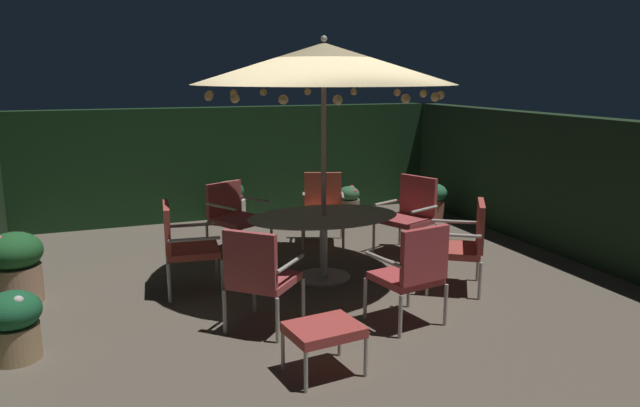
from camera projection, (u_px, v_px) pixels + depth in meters
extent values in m
cube|color=#64594B|center=(308.00, 283.00, 6.92)|extent=(7.45, 7.41, 0.02)
cube|color=#173219|center=(235.00, 162.00, 9.97)|extent=(7.45, 0.30, 1.81)
cube|color=#1D321D|center=(562.00, 184.00, 7.98)|extent=(0.30, 7.41, 1.81)
cylinder|color=#B2ADA7|center=(324.00, 277.00, 7.03)|extent=(0.63, 0.63, 0.03)
cylinder|color=#B2ADA7|center=(324.00, 248.00, 6.95)|extent=(0.09, 0.09, 0.73)
ellipsoid|color=#B0B09B|center=(324.00, 216.00, 6.87)|extent=(1.76, 1.21, 0.03)
cylinder|color=#B7AEA5|center=(324.00, 178.00, 6.78)|extent=(0.06, 0.06, 2.37)
cone|color=#CEB681|center=(324.00, 64.00, 6.52)|extent=(2.88, 2.88, 0.44)
sphere|color=#B7AEA5|center=(324.00, 39.00, 6.47)|extent=(0.07, 0.07, 0.07)
sphere|color=#F9DB8C|center=(423.00, 94.00, 7.06)|extent=(0.09, 0.09, 0.09)
sphere|color=#F9DB8C|center=(397.00, 93.00, 7.45)|extent=(0.09, 0.09, 0.09)
sphere|color=#F9DB8C|center=(354.00, 92.00, 7.77)|extent=(0.09, 0.09, 0.09)
sphere|color=#F9DB8C|center=(308.00, 92.00, 7.81)|extent=(0.09, 0.09, 0.09)
sphere|color=#F9DB8C|center=(263.00, 92.00, 7.58)|extent=(0.09, 0.09, 0.09)
sphere|color=#F9DB8C|center=(234.00, 93.00, 7.24)|extent=(0.09, 0.09, 0.09)
sphere|color=#F9DB8C|center=(210.00, 95.00, 6.68)|extent=(0.09, 0.09, 0.09)
sphere|color=#F9DB8C|center=(208.00, 97.00, 6.12)|extent=(0.09, 0.09, 0.09)
sphere|color=#F9DB8C|center=(235.00, 98.00, 5.66)|extent=(0.09, 0.09, 0.09)
sphere|color=#F9DB8C|center=(283.00, 100.00, 5.41)|extent=(0.09, 0.09, 0.09)
sphere|color=#F9DB8C|center=(338.00, 100.00, 5.36)|extent=(0.09, 0.09, 0.09)
sphere|color=#F9DB8C|center=(406.00, 99.00, 5.59)|extent=(0.09, 0.09, 0.09)
sphere|color=#F9DB8C|center=(435.00, 97.00, 5.97)|extent=(0.09, 0.09, 0.09)
sphere|color=#F9DB8C|center=(441.00, 95.00, 6.54)|extent=(0.09, 0.09, 0.09)
cylinder|color=#BBB2A8|center=(365.00, 298.00, 5.85)|extent=(0.04, 0.04, 0.41)
cylinder|color=#BBB2A8|center=(409.00, 288.00, 6.13)|extent=(0.04, 0.04, 0.41)
cylinder|color=#BBB2A8|center=(400.00, 317.00, 5.40)|extent=(0.04, 0.04, 0.41)
cylinder|color=#BBB2A8|center=(446.00, 305.00, 5.68)|extent=(0.04, 0.04, 0.41)
cube|color=#C44345|center=(406.00, 278.00, 5.71)|extent=(0.62, 0.62, 0.07)
cube|color=#C44345|center=(425.00, 255.00, 5.44)|extent=(0.52, 0.15, 0.51)
cylinder|color=#BBB2A8|center=(383.00, 259.00, 5.53)|extent=(0.13, 0.51, 0.04)
cylinder|color=#BBB2A8|center=(428.00, 251.00, 5.81)|extent=(0.13, 0.51, 0.04)
cylinder|color=#B3B1A8|center=(427.00, 278.00, 6.45)|extent=(0.04, 0.04, 0.40)
cylinder|color=#B3B1A8|center=(430.00, 261.00, 7.03)|extent=(0.04, 0.04, 0.40)
cylinder|color=#B3B1A8|center=(480.00, 281.00, 6.33)|extent=(0.04, 0.04, 0.40)
cylinder|color=#B3B1A8|center=(478.00, 264.00, 6.91)|extent=(0.04, 0.04, 0.40)
cube|color=#BE4A40|center=(454.00, 250.00, 6.63)|extent=(0.77, 0.79, 0.07)
cube|color=#BE4A40|center=(480.00, 225.00, 6.51)|extent=(0.37, 0.51, 0.51)
cylinder|color=#B3B1A8|center=(455.00, 235.00, 6.29)|extent=(0.46, 0.32, 0.04)
cylinder|color=#B3B1A8|center=(456.00, 222.00, 6.87)|extent=(0.46, 0.32, 0.04)
cylinder|color=#B6B7AA|center=(410.00, 247.00, 7.57)|extent=(0.04, 0.04, 0.41)
cylinder|color=#B6B7AA|center=(374.00, 238.00, 8.00)|extent=(0.04, 0.04, 0.41)
cylinder|color=#B6B7AA|center=(436.00, 239.00, 7.93)|extent=(0.04, 0.04, 0.41)
cylinder|color=#B6B7AA|center=(400.00, 231.00, 8.36)|extent=(0.04, 0.04, 0.41)
cube|color=#B54548|center=(405.00, 221.00, 7.92)|extent=(0.71, 0.74, 0.07)
cube|color=#B54548|center=(418.00, 196.00, 8.03)|extent=(0.27, 0.56, 0.52)
cylinder|color=#B6B7AA|center=(424.00, 209.00, 7.66)|extent=(0.49, 0.23, 0.04)
cylinder|color=#B6B7AA|center=(388.00, 202.00, 8.09)|extent=(0.49, 0.23, 0.04)
cylinder|color=#BAB5A5|center=(343.00, 235.00, 8.14)|extent=(0.04, 0.04, 0.41)
cylinder|color=#BAB5A5|center=(303.00, 235.00, 8.14)|extent=(0.04, 0.04, 0.41)
cylinder|color=#BAB5A5|center=(342.00, 225.00, 8.70)|extent=(0.04, 0.04, 0.41)
cylinder|color=#BAB5A5|center=(304.00, 225.00, 8.70)|extent=(0.04, 0.04, 0.41)
cube|color=#B7533D|center=(323.00, 213.00, 8.37)|extent=(0.70, 0.71, 0.07)
cube|color=#B7533D|center=(323.00, 189.00, 8.58)|extent=(0.51, 0.24, 0.48)
cylinder|color=#BAB5A5|center=(343.00, 197.00, 8.32)|extent=(0.23, 0.52, 0.04)
cylinder|color=#BAB5A5|center=(303.00, 197.00, 8.32)|extent=(0.23, 0.52, 0.04)
cylinder|color=#B9B4A6|center=(272.00, 238.00, 7.95)|extent=(0.04, 0.04, 0.43)
cylinder|color=#B9B4A6|center=(238.00, 247.00, 7.53)|extent=(0.04, 0.04, 0.43)
cylinder|color=#B9B4A6|center=(241.00, 230.00, 8.35)|extent=(0.04, 0.04, 0.43)
cylinder|color=#B9B4A6|center=(207.00, 239.00, 7.92)|extent=(0.04, 0.04, 0.43)
cube|color=#B54D4B|center=(239.00, 220.00, 7.88)|extent=(0.78, 0.79, 0.07)
cube|color=#B54D4B|center=(224.00, 198.00, 8.02)|extent=(0.52, 0.31, 0.43)
cylinder|color=#B9B4A6|center=(255.00, 199.00, 8.05)|extent=(0.30, 0.53, 0.04)
cylinder|color=#B9B4A6|center=(221.00, 207.00, 7.62)|extent=(0.30, 0.53, 0.04)
cylinder|color=#B8B5AA|center=(217.00, 261.00, 6.97)|extent=(0.04, 0.04, 0.42)
cylinder|color=#B8B5AA|center=(223.00, 279.00, 6.39)|extent=(0.04, 0.04, 0.42)
cylinder|color=#B8B5AA|center=(168.00, 265.00, 6.83)|extent=(0.04, 0.04, 0.42)
cylinder|color=#B8B5AA|center=(169.00, 283.00, 6.25)|extent=(0.04, 0.04, 0.42)
cube|color=#BD4A3E|center=(193.00, 250.00, 6.56)|extent=(0.60, 0.66, 0.07)
cube|color=#BD4A3E|center=(167.00, 227.00, 6.43)|extent=(0.12, 0.60, 0.48)
cylinder|color=#B8B5AA|center=(191.00, 225.00, 6.81)|extent=(0.53, 0.09, 0.04)
cylinder|color=#B8B5AA|center=(194.00, 239.00, 6.22)|extent=(0.53, 0.09, 0.04)
cylinder|color=#B2B2A7|center=(254.00, 292.00, 6.01)|extent=(0.04, 0.04, 0.42)
cylinder|color=#B2B2A7|center=(303.00, 299.00, 5.81)|extent=(0.04, 0.04, 0.42)
cylinder|color=#B2B2A7|center=(225.00, 312.00, 5.50)|extent=(0.04, 0.04, 0.42)
cylinder|color=#B2B2A7|center=(277.00, 321.00, 5.30)|extent=(0.04, 0.04, 0.42)
cube|color=#BA4C4C|center=(265.00, 280.00, 5.61)|extent=(0.76, 0.76, 0.07)
cube|color=#BA4C4C|center=(250.00, 259.00, 5.30)|extent=(0.42, 0.40, 0.49)
cylinder|color=#B2B2A7|center=(239.00, 257.00, 5.66)|extent=(0.40, 0.42, 0.04)
cylinder|color=#B2B2A7|center=(291.00, 264.00, 5.47)|extent=(0.40, 0.42, 0.04)
cylinder|color=#BBB2A7|center=(283.00, 350.00, 4.83)|extent=(0.03, 0.03, 0.33)
cylinder|color=#BBB2A7|center=(340.00, 337.00, 5.07)|extent=(0.03, 0.03, 0.33)
cylinder|color=#BBB2A7|center=(306.00, 372.00, 4.48)|extent=(0.03, 0.03, 0.33)
cylinder|color=#BBB2A7|center=(366.00, 357.00, 4.72)|extent=(0.03, 0.03, 0.33)
cube|color=#C4443F|center=(324.00, 330.00, 4.73)|extent=(0.60, 0.51, 0.08)
cylinder|color=beige|center=(230.00, 211.00, 9.64)|extent=(0.51, 0.51, 0.38)
ellipsoid|color=#195127|center=(229.00, 191.00, 9.57)|extent=(0.48, 0.48, 0.33)
sphere|color=red|center=(238.00, 183.00, 9.59)|extent=(0.06, 0.06, 0.06)
sphere|color=red|center=(229.00, 185.00, 9.72)|extent=(0.09, 0.09, 0.09)
sphere|color=#DE3640|center=(217.00, 189.00, 9.47)|extent=(0.07, 0.07, 0.07)
sphere|color=#C33743|center=(231.00, 187.00, 9.42)|extent=(0.08, 0.08, 0.08)
cylinder|color=tan|center=(16.00, 342.00, 5.01)|extent=(0.39, 0.39, 0.30)
ellipsoid|color=#1D6037|center=(12.00, 311.00, 4.96)|extent=(0.46, 0.46, 0.32)
sphere|color=silver|center=(26.00, 308.00, 4.99)|extent=(0.06, 0.06, 0.06)
sphere|color=silver|center=(17.00, 300.00, 5.06)|extent=(0.11, 0.11, 0.11)
sphere|color=silver|center=(18.00, 301.00, 4.87)|extent=(0.09, 0.09, 0.09)
cylinder|color=tan|center=(18.00, 284.00, 6.26)|extent=(0.49, 0.49, 0.40)
ellipsoid|color=#235E2B|center=(14.00, 251.00, 6.18)|extent=(0.56, 0.56, 0.39)
sphere|color=#EE4967|center=(27.00, 240.00, 6.20)|extent=(0.09, 0.09, 0.09)
sphere|color=#D94367|center=(23.00, 236.00, 6.30)|extent=(0.08, 0.08, 0.08)
sphere|color=#ED5078|center=(18.00, 247.00, 6.02)|extent=(0.08, 0.08, 0.08)
cylinder|color=#A56047|center=(433.00, 210.00, 9.82)|extent=(0.35, 0.35, 0.33)
ellipsoid|color=#286742|center=(434.00, 193.00, 9.76)|extent=(0.43, 0.43, 0.30)
sphere|color=#BD3980|center=(440.00, 188.00, 9.81)|extent=(0.10, 0.10, 0.10)
sphere|color=#AB3E7B|center=(429.00, 188.00, 9.86)|extent=(0.10, 0.10, 0.10)
sphere|color=#AA4381|center=(427.00, 193.00, 9.74)|extent=(0.10, 0.10, 0.10)
sphere|color=#BB3F8A|center=(440.00, 191.00, 9.64)|extent=(0.08, 0.08, 0.08)
cylinder|color=#7A6955|center=(349.00, 207.00, 10.16)|extent=(0.37, 0.37, 0.27)
ellipsoid|color=#36683F|center=(349.00, 194.00, 10.11)|extent=(0.36, 0.36, 0.25)
sphere|color=#E64460|center=(354.00, 192.00, 10.14)|extent=(0.10, 0.10, 0.10)
sphere|color=#E35B67|center=(352.00, 188.00, 10.22)|extent=(0.09, 0.09, 0.09)
sphere|color=#E25974|center=(342.00, 192.00, 10.21)|extent=(0.09, 0.09, 0.09)
sphere|color=#D74F7B|center=(345.00, 192.00, 10.05)|extent=(0.10, 0.10, 0.10)
sphere|color=#E34E69|center=(348.00, 192.00, 10.02)|extent=(0.10, 0.10, 0.10)
sphere|color=#E34662|center=(355.00, 191.00, 10.00)|extent=(0.07, 0.07, 0.07)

